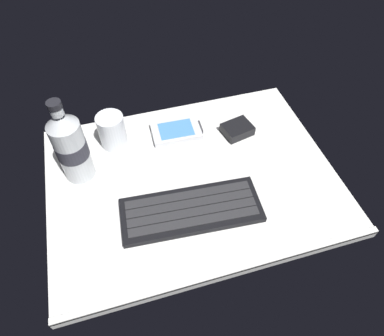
{
  "coord_description": "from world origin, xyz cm",
  "views": [
    {
      "loc": [
        -13.36,
        -46.18,
        61.96
      ],
      "look_at": [
        0.0,
        0.0,
        3.0
      ],
      "focal_mm": 32.39,
      "sensor_mm": 36.0,
      "label": 1
    }
  ],
  "objects_px": {
    "handheld_device": "(176,131)",
    "juice_cup": "(112,132)",
    "keyboard": "(191,210)",
    "water_bottle": "(71,146)",
    "charger_block": "(237,129)"
  },
  "relations": [
    {
      "from": "handheld_device",
      "to": "water_bottle",
      "type": "bearing_deg",
      "value": -165.17
    },
    {
      "from": "keyboard",
      "to": "juice_cup",
      "type": "relative_size",
      "value": 3.5
    },
    {
      "from": "handheld_device",
      "to": "water_bottle",
      "type": "distance_m",
      "value": 0.26
    },
    {
      "from": "handheld_device",
      "to": "juice_cup",
      "type": "relative_size",
      "value": 1.53
    },
    {
      "from": "juice_cup",
      "to": "handheld_device",
      "type": "bearing_deg",
      "value": -3.34
    },
    {
      "from": "keyboard",
      "to": "juice_cup",
      "type": "xyz_separation_m",
      "value": [
        -0.12,
        0.24,
        0.03
      ]
    },
    {
      "from": "juice_cup",
      "to": "water_bottle",
      "type": "xyz_separation_m",
      "value": [
        -0.09,
        -0.07,
        0.05
      ]
    },
    {
      "from": "handheld_device",
      "to": "water_bottle",
      "type": "relative_size",
      "value": 0.63
    },
    {
      "from": "juice_cup",
      "to": "charger_block",
      "type": "xyz_separation_m",
      "value": [
        0.3,
        -0.05,
        -0.03
      ]
    },
    {
      "from": "keyboard",
      "to": "charger_block",
      "type": "relative_size",
      "value": 4.25
    },
    {
      "from": "keyboard",
      "to": "water_bottle",
      "type": "relative_size",
      "value": 1.43
    },
    {
      "from": "juice_cup",
      "to": "water_bottle",
      "type": "relative_size",
      "value": 0.41
    },
    {
      "from": "water_bottle",
      "to": "juice_cup",
      "type": "bearing_deg",
      "value": 39.41
    },
    {
      "from": "keyboard",
      "to": "handheld_device",
      "type": "bearing_deg",
      "value": 83.49
    },
    {
      "from": "charger_block",
      "to": "keyboard",
      "type": "bearing_deg",
      "value": -132.25
    }
  ]
}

